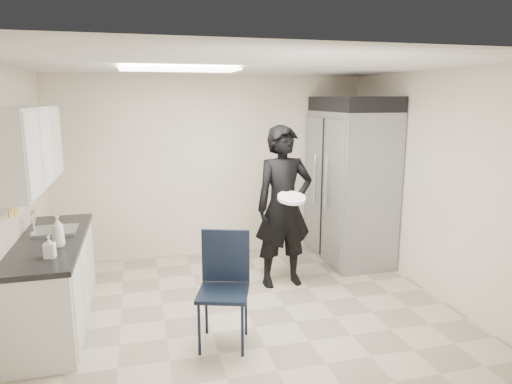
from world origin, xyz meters
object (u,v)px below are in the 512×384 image
object	(u,v)px
lower_counter	(54,285)
folding_chair	(223,293)
commercial_fridge	(350,187)
man_tuxedo	(284,207)

from	to	relation	value
lower_counter	folding_chair	world-z (taller)	folding_chair
commercial_fridge	folding_chair	xyz separation A→B (m)	(-2.19, -1.90, -0.53)
man_tuxedo	folding_chair	bearing A→B (deg)	-131.27
folding_chair	man_tuxedo	size ratio (longest dim) A/B	0.52
commercial_fridge	man_tuxedo	world-z (taller)	commercial_fridge
commercial_fridge	man_tuxedo	size ratio (longest dim) A/B	1.07
man_tuxedo	commercial_fridge	bearing A→B (deg)	26.22
folding_chair	commercial_fridge	bearing A→B (deg)	59.05
lower_counter	commercial_fridge	world-z (taller)	commercial_fridge
lower_counter	man_tuxedo	bearing A→B (deg)	9.05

